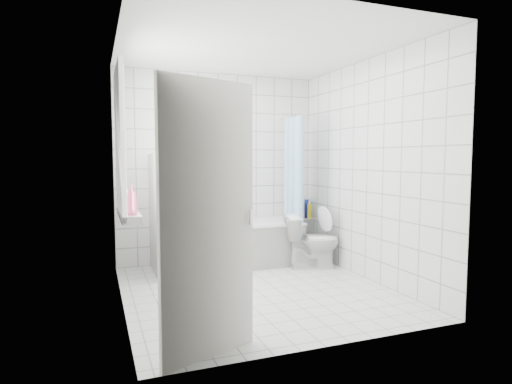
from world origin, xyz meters
name	(u,v)px	position (x,y,z in m)	size (l,w,h in m)	color
ground	(257,290)	(0.00, 0.00, 0.00)	(3.00, 3.00, 0.00)	white
ceiling	(257,47)	(0.00, 0.00, 2.60)	(3.00, 3.00, 0.00)	white
wall_back	(219,168)	(0.00, 1.50, 1.30)	(2.80, 0.02, 2.60)	white
wall_front	(329,178)	(0.00, -1.50, 1.30)	(2.80, 0.02, 2.60)	white
wall_left	(120,173)	(-1.40, 0.00, 1.30)	(0.02, 3.00, 2.60)	white
wall_right	(367,170)	(1.40, 0.00, 1.30)	(0.02, 3.00, 2.60)	white
window_left	(122,143)	(-1.35, 0.30, 1.60)	(0.01, 0.90, 1.40)	white
window_back	(226,121)	(0.10, 1.46, 1.95)	(0.50, 0.01, 0.50)	white
window_sill	(128,215)	(-1.31, 0.30, 0.86)	(0.18, 1.02, 0.08)	white
door	(209,221)	(-0.88, -1.34, 1.00)	(0.04, 0.80, 2.00)	silver
bathtub	(233,244)	(0.09, 1.12, 0.29)	(1.82, 0.77, 0.58)	white
partition_wall	(159,214)	(-0.89, 1.07, 0.75)	(0.15, 0.85, 1.50)	white
tiled_ledge	(303,236)	(1.27, 1.38, 0.28)	(0.40, 0.24, 0.55)	white
toilet	(312,241)	(1.03, 0.65, 0.35)	(0.39, 0.69, 0.71)	white
curtain_rod	(292,117)	(0.93, 1.10, 2.00)	(0.02, 0.02, 0.80)	silver
shower_curtain	(296,183)	(0.93, 0.97, 1.10)	(0.14, 0.48, 1.78)	#4C9FDF
tub_faucet	(232,200)	(0.19, 1.46, 0.85)	(0.18, 0.06, 0.06)	silver
sill_bottles	(130,200)	(-1.30, 0.17, 1.02)	(0.13, 0.73, 0.29)	#31B0E0
ledge_bottles	(305,210)	(1.28, 1.35, 0.67)	(0.19, 0.15, 0.28)	#BC1634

